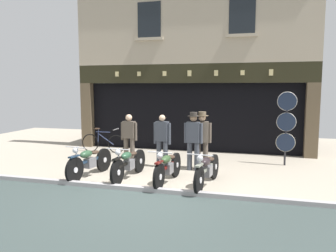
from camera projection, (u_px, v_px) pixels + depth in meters
The scene contains 13 objects.
ground at pixel (130, 209), 6.87m from camera, with size 21.01×22.00×0.18m.
shop_facade at pixel (198, 102), 14.29m from camera, with size 9.31×4.42×6.75m.
motorcycle_left at pixel (90, 161), 9.13m from camera, with size 0.62×1.96×0.93m.
motorcycle_center_left at pixel (129, 163), 8.94m from camera, with size 0.62×2.04×0.93m.
motorcycle_center at pixel (168, 167), 8.51m from camera, with size 0.62×1.96×0.93m.
motorcycle_center_right at pixel (207, 169), 8.26m from camera, with size 0.62×2.07×0.93m.
salesman_left at pixel (129, 136), 10.76m from camera, with size 0.56×0.25×1.58m.
shopkeeper_center at pixel (162, 138), 10.18m from camera, with size 0.56×0.27×1.62m.
salesman_right at pixel (202, 137), 9.90m from camera, with size 0.55×0.36×1.73m.
assistant_far_right at pixel (193, 138), 9.78m from camera, with size 0.56×0.35×1.73m.
tyre_sign_pole at pixel (286, 123), 10.34m from camera, with size 0.59×0.06×2.31m.
advert_board_near at pixel (151, 103), 13.19m from camera, with size 0.64×0.03×0.89m.
leaning_bicycle at pixel (103, 142), 12.60m from camera, with size 1.75×0.50×0.93m.
Camera 1 is at (2.50, -7.17, 2.46)m, focal length 35.68 mm.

